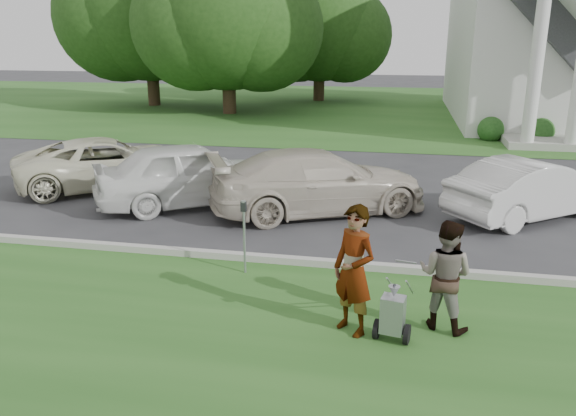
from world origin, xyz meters
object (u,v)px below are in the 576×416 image
(tree_back, at_px, (320,30))
(striping_cart, at_px, (393,316))
(car_c, at_px, (319,182))
(car_d, at_px, (531,189))
(tree_far, at_px, (148,12))
(car_b, at_px, (191,174))
(parking_meter_near, at_px, (244,228))
(tree_left, at_px, (227,20))
(car_a, at_px, (109,163))
(person_left, at_px, (354,271))
(church, at_px, (554,2))
(person_right, at_px, (445,276))

(tree_back, height_order, striping_cart, tree_back)
(car_c, relative_size, car_d, 1.23)
(tree_far, relative_size, striping_cart, 11.10)
(car_c, bearing_deg, car_b, 63.46)
(parking_meter_near, bearing_deg, tree_left, 107.89)
(tree_left, xyz_separation_m, striping_cart, (9.83, -23.94, -4.71))
(tree_left, height_order, car_c, tree_left)
(tree_back, xyz_separation_m, car_a, (-2.45, -24.71, -4.01))
(person_left, relative_size, car_b, 0.40)
(parking_meter_near, bearing_deg, car_c, 79.50)
(striping_cart, height_order, parking_meter_near, parking_meter_near)
(tree_far, bearing_deg, car_b, -63.27)
(striping_cart, height_order, person_left, person_left)
(tree_far, distance_m, car_b, 23.97)
(car_c, bearing_deg, church, -52.20)
(tree_left, height_order, striping_cart, tree_left)
(striping_cart, distance_m, person_right, 1.00)
(person_right, distance_m, car_d, 6.47)
(car_a, height_order, car_c, car_c)
(tree_left, xyz_separation_m, person_left, (9.25, -23.80, -4.14))
(tree_back, relative_size, parking_meter_near, 6.89)
(church, height_order, person_right, church)
(person_right, bearing_deg, car_a, -12.97)
(tree_far, distance_m, person_right, 31.53)
(person_left, bearing_deg, car_b, 166.37)
(tree_left, height_order, tree_back, tree_left)
(car_d, bearing_deg, car_b, 55.14)
(church, relative_size, striping_cart, 22.99)
(church, xyz_separation_m, car_b, (-12.46, -19.09, -5.11))
(parking_meter_near, distance_m, car_d, 7.44)
(church, bearing_deg, car_d, -102.44)
(tree_left, distance_m, car_b, 19.02)
(person_right, bearing_deg, person_left, 40.78)
(church, height_order, car_c, church)
(striping_cart, height_order, car_a, car_a)
(striping_cart, distance_m, person_left, 0.83)
(tree_left, relative_size, tree_back, 1.11)
(tree_left, distance_m, tree_back, 8.95)
(tree_far, height_order, car_d, tree_far)
(parking_meter_near, bearing_deg, car_d, 38.55)
(church, bearing_deg, tree_left, -176.21)
(tree_far, distance_m, car_a, 21.69)
(tree_back, distance_m, car_d, 27.21)
(car_b, bearing_deg, tree_far, -7.17)
(tree_far, xyz_separation_m, person_right, (16.55, -26.40, -4.85))
(church, bearing_deg, tree_back, 152.15)
(person_right, bearing_deg, church, -81.10)
(tree_far, distance_m, parking_meter_near, 28.66)
(parking_meter_near, distance_m, car_a, 7.69)
(striping_cart, bearing_deg, tree_back, 110.86)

